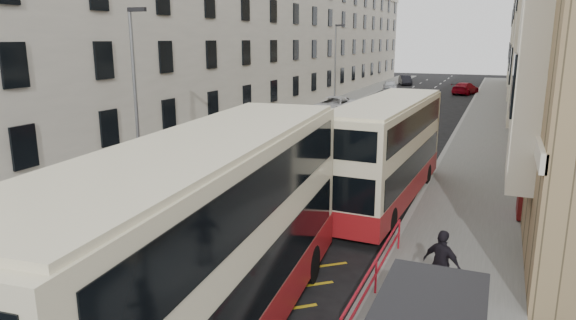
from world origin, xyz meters
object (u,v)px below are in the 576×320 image
at_px(double_decker_rear, 386,151).
at_px(car_silver, 390,86).
at_px(street_lamp_near, 136,88).
at_px(car_dark, 405,80).
at_px(pedestrian_far, 442,265).
at_px(white_van, 334,106).
at_px(double_decker_front, 209,248).
at_px(car_red, 465,88).
at_px(street_lamp_far, 336,61).

distance_m(double_decker_rear, car_silver, 46.70).
height_order(street_lamp_near, car_dark, street_lamp_near).
bearing_deg(pedestrian_far, white_van, -41.53).
distance_m(street_lamp_near, car_dark, 59.89).
height_order(street_lamp_near, double_decker_front, street_lamp_near).
height_order(car_dark, car_red, car_red).
height_order(white_van, car_red, white_van).
distance_m(street_lamp_near, car_silver, 48.06).
bearing_deg(pedestrian_far, street_lamp_far, -42.25).
bearing_deg(pedestrian_far, street_lamp_near, 3.77).
bearing_deg(car_red, pedestrian_far, 108.59).
xyz_separation_m(double_decker_rear, car_red, (-0.05, 47.07, -1.48)).
xyz_separation_m(white_van, car_silver, (0.62, 22.02, -0.06)).
height_order(double_decker_front, white_van, double_decker_front).
height_order(street_lamp_near, car_silver, street_lamp_near).
bearing_deg(double_decker_front, car_red, 83.37).
xyz_separation_m(pedestrian_far, car_silver, (-12.42, 53.72, -0.31)).
distance_m(car_dark, car_red, 14.08).
distance_m(street_lamp_near, double_decker_front, 14.18).
distance_m(double_decker_rear, pedestrian_far, 8.66).
xyz_separation_m(double_decker_rear, white_van, (-9.84, 23.74, -1.40)).
bearing_deg(car_red, car_silver, 23.31).
height_order(double_decker_front, car_dark, double_decker_front).
bearing_deg(double_decker_front, double_decker_rear, 78.69).
bearing_deg(white_van, street_lamp_far, 109.25).
height_order(street_lamp_far, white_van, street_lamp_far).
bearing_deg(double_decker_front, street_lamp_far, 98.26).
bearing_deg(white_van, pedestrian_far, -64.32).
bearing_deg(pedestrian_far, car_silver, -50.88).
bearing_deg(pedestrian_far, car_dark, -53.05).
distance_m(white_van, car_dark, 33.89).
xyz_separation_m(street_lamp_near, car_dark, (1.66, 59.74, -3.92)).
relative_size(double_decker_front, car_dark, 2.84).
xyz_separation_m(double_decker_front, car_red, (1.19, 59.21, -1.73)).
distance_m(street_lamp_far, double_decker_rear, 30.08).
relative_size(double_decker_front, white_van, 2.07).
bearing_deg(car_silver, car_red, -2.85).
relative_size(double_decker_rear, car_red, 2.15).
bearing_deg(car_dark, street_lamp_far, -111.68).
height_order(car_silver, car_red, car_silver).
distance_m(street_lamp_far, double_decker_front, 41.26).
bearing_deg(double_decker_rear, white_van, 114.87).
distance_m(street_lamp_near, white_van, 26.16).
relative_size(street_lamp_far, double_decker_front, 0.65).
xyz_separation_m(street_lamp_far, pedestrian_far, (14.23, -35.85, -3.55)).
bearing_deg(car_red, white_van, 82.43).
xyz_separation_m(white_van, car_red, (9.79, 23.33, -0.09)).
distance_m(street_lamp_near, pedestrian_far, 15.79).
bearing_deg(car_silver, pedestrian_far, -87.94).
bearing_deg(double_decker_rear, street_lamp_near, -166.80).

